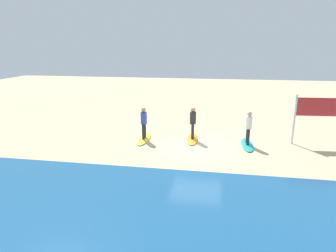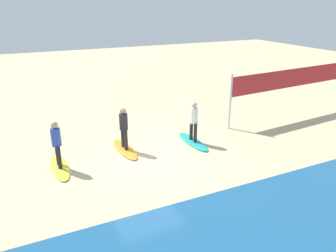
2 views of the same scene
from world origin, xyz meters
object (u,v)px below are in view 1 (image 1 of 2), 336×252
Objects in this scene: surfboard_yellow at (144,139)px; surfer_yellow at (144,121)px; surfboard_teal at (247,145)px; surfer_teal at (249,125)px; surfer_orange at (193,121)px; surfboard_orange at (192,139)px.

surfer_yellow reaches higher than surfboard_yellow.
surfboard_teal and surfboard_yellow have the same top height.
surfer_yellow is (0.00, 0.00, 0.99)m from surfboard_yellow.
surfer_teal and surfer_orange have the same top height.
surfer_teal reaches higher than surfboard_yellow.
surfboard_teal is 2.96m from surfer_orange.
surfboard_teal is 0.99m from surfer_teal.
surfboard_yellow is (2.49, 0.45, 0.00)m from surfboard_orange.
surfboard_orange is 2.53m from surfboard_yellow.
surfboard_orange is (2.75, -0.49, -0.99)m from surfer_teal.
surfboard_orange is 0.99m from surfer_orange.
surfer_yellow is (5.24, -0.04, 0.99)m from surfboard_teal.
surfer_teal is at bearing 76.74° from surfboard_orange.
surfer_orange is at bearing -0.00° from surfboard_orange.
surfer_teal is 2.96m from surfboard_orange.
surfboard_orange is at bearing 99.30° from surfboard_yellow.
surfer_orange is at bearing -10.01° from surfer_teal.
surfer_teal is 5.24m from surfer_yellow.
surfboard_teal is 1.28× the size of surfer_teal.
surfboard_orange is at bearing -101.69° from surfboard_teal.
surfer_teal is 1.00× the size of surfer_yellow.
surfboard_yellow is at bearing 10.20° from surfer_orange.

